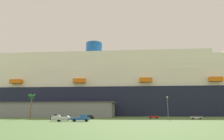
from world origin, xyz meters
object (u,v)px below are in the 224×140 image
at_px(street_lamp, 168,105).
at_px(parked_car_red_hatchback, 154,117).
at_px(cruise_ship, 142,90).
at_px(small_boat_on_trailer, 62,118).
at_px(parked_car_white_van, 57,116).
at_px(parked_car_black_coupe, 89,117).
at_px(pickup_truck, 81,118).
at_px(palm_tree, 32,98).
at_px(parked_car_silver_sedan, 196,117).

height_order(street_lamp, parked_car_red_hatchback, street_lamp).
height_order(cruise_ship, parked_car_red_hatchback, cruise_ship).
relative_size(small_boat_on_trailer, parked_car_white_van, 1.47).
relative_size(cruise_ship, parked_car_black_coupe, 62.07).
relative_size(pickup_truck, street_lamp, 0.67).
bearing_deg(cruise_ship, street_lamp, -84.36).
relative_size(small_boat_on_trailer, parked_car_red_hatchback, 1.66).
bearing_deg(palm_tree, small_boat_on_trailer, -43.20).
height_order(pickup_truck, parked_car_black_coupe, pickup_truck).
distance_m(cruise_ship, parked_car_silver_sedan, 64.52).
height_order(small_boat_on_trailer, parked_car_silver_sedan, small_boat_on_trailer).
xyz_separation_m(street_lamp, parked_car_silver_sedan, (12.37, 8.32, -4.77)).
bearing_deg(pickup_truck, small_boat_on_trailer, -172.04).
distance_m(pickup_truck, parked_car_white_van, 43.93).
xyz_separation_m(cruise_ship, parked_car_white_van, (-45.75, -45.29, -17.74)).
height_order(cruise_ship, pickup_truck, cruise_ship).
height_order(parked_car_silver_sedan, parked_car_black_coupe, same).
distance_m(pickup_truck, small_boat_on_trailer, 5.92).
bearing_deg(parked_car_silver_sedan, parked_car_white_van, 168.01).
height_order(street_lamp, parked_car_silver_sedan, street_lamp).
bearing_deg(small_boat_on_trailer, street_lamp, 24.59).
bearing_deg(street_lamp, cruise_ship, 95.64).
relative_size(pickup_truck, parked_car_red_hatchback, 1.34).
xyz_separation_m(pickup_truck, street_lamp, (29.15, 15.20, 4.56)).
xyz_separation_m(street_lamp, parked_car_red_hatchback, (-3.90, 15.45, -4.77)).
bearing_deg(parked_car_white_van, parked_car_silver_sedan, -11.99).
xyz_separation_m(pickup_truck, parked_car_white_van, (-23.26, 37.27, -0.21)).
relative_size(cruise_ship, parked_car_silver_sedan, 67.62).
xyz_separation_m(parked_car_silver_sedan, parked_car_red_hatchback, (-16.28, 7.13, -0.00)).
distance_m(cruise_ship, parked_car_red_hatchback, 54.93).
distance_m(pickup_truck, parked_car_red_hatchback, 39.71).
bearing_deg(cruise_ship, small_boat_on_trailer, -108.79).
relative_size(street_lamp, parked_car_red_hatchback, 2.00).
height_order(pickup_truck, street_lamp, street_lamp).
xyz_separation_m(pickup_truck, parked_car_red_hatchback, (25.24, 30.65, -0.21)).
xyz_separation_m(small_boat_on_trailer, parked_car_red_hatchback, (31.11, 31.47, -0.13)).
bearing_deg(pickup_truck, parked_car_red_hatchback, 50.53).
relative_size(parked_car_silver_sedan, parked_car_red_hatchback, 1.00).
relative_size(cruise_ship, palm_tree, 27.84).
distance_m(pickup_truck, parked_car_black_coupe, 22.57).
xyz_separation_m(cruise_ship, street_lamp, (6.65, -67.36, -12.97)).
bearing_deg(parked_car_silver_sedan, pickup_truck, -150.47).
bearing_deg(palm_tree, parked_car_white_van, 74.18).
bearing_deg(small_boat_on_trailer, pickup_truck, 7.96).
relative_size(cruise_ship, street_lamp, 34.01).
height_order(street_lamp, parked_car_black_coupe, street_lamp).
distance_m(cruise_ship, parked_car_black_coupe, 67.67).
height_order(palm_tree, street_lamp, palm_tree).
distance_m(street_lamp, parked_car_black_coupe, 33.15).
bearing_deg(palm_tree, pickup_truck, -35.53).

